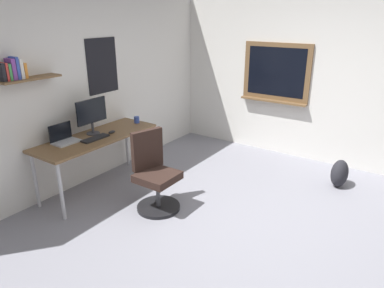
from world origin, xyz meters
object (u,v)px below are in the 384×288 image
object	(u,v)px
laptop	(64,138)
coffee_mug	(137,120)
computer_mouse	(112,132)
office_chair	(155,176)
keyboard	(95,138)
desk	(97,141)
backpack	(339,173)
monitor_primary	(92,114)

from	to	relation	value
laptop	coffee_mug	xyz separation A→B (m)	(1.10, -0.17, -0.01)
computer_mouse	office_chair	bearing A→B (deg)	-100.48
keyboard	coffee_mug	world-z (taller)	coffee_mug
desk	backpack	distance (m)	3.27
coffee_mug	backpack	size ratio (longest dim) A/B	0.24
laptop	computer_mouse	xyz separation A→B (m)	(0.57, -0.22, -0.04)
desk	coffee_mug	size ratio (longest dim) A/B	18.05
office_chair	keyboard	distance (m)	0.93
coffee_mug	backpack	distance (m)	2.91
computer_mouse	coffee_mug	size ratio (longest dim) A/B	1.13
desk	coffee_mug	world-z (taller)	coffee_mug
desk	keyboard	bearing A→B (deg)	-137.44
keyboard	computer_mouse	world-z (taller)	computer_mouse
coffee_mug	desk	bearing A→B (deg)	177.94
laptop	backpack	xyz separation A→B (m)	(2.25, -2.78, -0.61)
monitor_primary	coffee_mug	bearing A→B (deg)	-10.24
office_chair	laptop	size ratio (longest dim) A/B	3.06
office_chair	laptop	world-z (taller)	laptop
office_chair	monitor_primary	distance (m)	1.19
office_chair	coffee_mug	world-z (taller)	office_chair
laptop	computer_mouse	bearing A→B (deg)	-21.31
office_chair	coffee_mug	distance (m)	1.20
desk	keyboard	world-z (taller)	keyboard
office_chair	monitor_primary	world-z (taller)	monitor_primary
coffee_mug	laptop	bearing A→B (deg)	171.11
office_chair	laptop	xyz separation A→B (m)	(-0.41, 1.07, 0.39)
office_chair	coffee_mug	xyz separation A→B (m)	(0.69, 0.90, 0.38)
monitor_primary	backpack	bearing A→B (deg)	-56.16
computer_mouse	laptop	bearing A→B (deg)	158.69
office_chair	computer_mouse	xyz separation A→B (m)	(0.16, 0.85, 0.35)
monitor_primary	computer_mouse	xyz separation A→B (m)	(0.16, -0.17, -0.25)
office_chair	backpack	bearing A→B (deg)	-42.97
office_chair	coffee_mug	bearing A→B (deg)	52.49
laptop	keyboard	size ratio (longest dim) A/B	0.84
laptop	monitor_primary	distance (m)	0.47
laptop	coffee_mug	distance (m)	1.12
backpack	laptop	bearing A→B (deg)	128.94
coffee_mug	office_chair	bearing A→B (deg)	-127.51
office_chair	keyboard	xyz separation A→B (m)	(-0.12, 0.85, 0.34)
keyboard	desk	bearing A→B (deg)	42.56
desk	computer_mouse	world-z (taller)	computer_mouse
office_chair	monitor_primary	size ratio (longest dim) A/B	2.05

